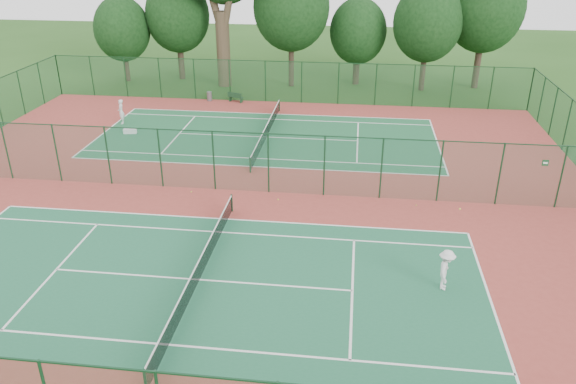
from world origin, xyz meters
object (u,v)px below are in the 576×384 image
Objects in this scene: player_far at (121,112)px; trash_bin at (209,96)px; player_near at (446,270)px; kit_bag at (130,131)px; bench at (235,97)px.

trash_bin is at bearing 121.29° from player_far.
player_near is 28.74m from player_far.
player_near is 0.96× the size of player_far.
player_far is 2.01× the size of kit_bag.
player_far is 9.97m from bench.
player_far is 1.30× the size of bench.
player_far reaches higher than kit_bag.
bench reaches higher than kit_bag.
kit_bag is at bearing 11.43° from player_far.
player_far is 2.69m from kit_bag.
player_near is 26.25m from kit_bag.
player_near is at bearing -41.62° from bench.
kit_bag is (-3.58, -9.03, -0.22)m from trash_bin.
player_near is 30.74m from trash_bin.
player_near is at bearing -57.58° from trash_bin.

